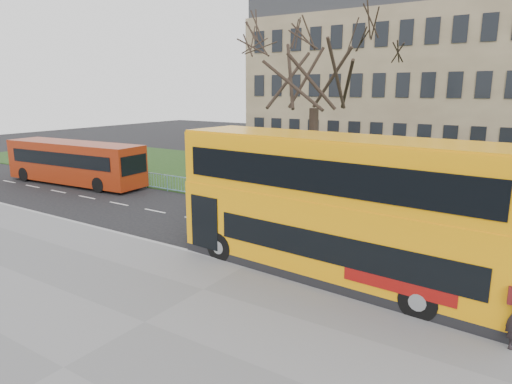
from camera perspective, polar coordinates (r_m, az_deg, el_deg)
ground at (r=18.87m, az=1.50°, el=-7.99°), size 120.00×120.00×0.00m
pavement at (r=14.08m, az=-13.73°, el=-15.72°), size 80.00×10.50×0.12m
kerb at (r=17.63m, az=-1.19°, el=-9.27°), size 80.00×0.20×0.14m
grass_verge at (r=31.45m, az=15.38°, el=0.12°), size 80.00×15.40×0.08m
guard_railing at (r=24.30m, az=9.75°, el=-2.03°), size 40.00×0.12×1.10m
bare_tree at (r=27.85m, az=7.33°, el=12.51°), size 9.13×9.13×13.04m
civic_building at (r=52.00m, az=17.81°, el=12.55°), size 30.00×15.00×14.00m
yellow_bus at (r=16.25m, az=9.90°, el=-1.60°), size 12.21×3.69×5.05m
red_bus at (r=34.95m, az=-21.74°, el=3.50°), size 11.51×3.39×2.99m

